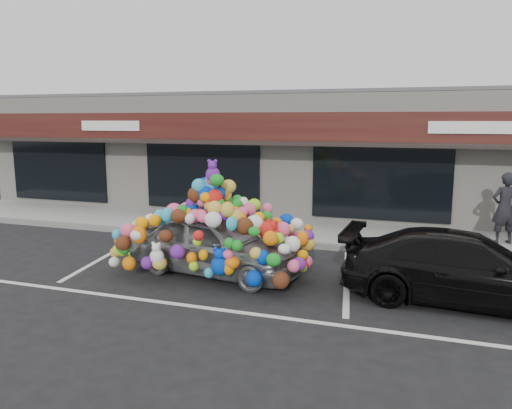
% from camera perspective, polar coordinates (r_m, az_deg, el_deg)
% --- Properties ---
extents(ground, '(90.00, 90.00, 0.00)m').
position_cam_1_polar(ground, '(11.52, -3.85, -7.39)').
color(ground, black).
rests_on(ground, ground).
extents(shop_building, '(24.00, 7.20, 4.31)m').
position_cam_1_polar(shop_building, '(19.12, 5.82, 6.03)').
color(shop_building, beige).
rests_on(shop_building, ground).
extents(sidewalk, '(26.00, 3.00, 0.15)m').
position_cam_1_polar(sidewalk, '(15.15, 1.93, -2.89)').
color(sidewalk, '#989892').
rests_on(sidewalk, ground).
extents(kerb, '(26.00, 0.18, 0.16)m').
position_cam_1_polar(kerb, '(13.76, 0.13, -4.19)').
color(kerb, slate).
rests_on(kerb, ground).
extents(parking_stripe_left, '(0.73, 4.37, 0.01)m').
position_cam_1_polar(parking_stripe_left, '(13.19, -16.53, -5.53)').
color(parking_stripe_left, silver).
rests_on(parking_stripe_left, ground).
extents(parking_stripe_mid, '(0.73, 4.37, 0.01)m').
position_cam_1_polar(parking_stripe_mid, '(10.99, 10.33, -8.35)').
color(parking_stripe_mid, silver).
rests_on(parking_stripe_mid, ground).
extents(lane_line, '(14.00, 0.12, 0.01)m').
position_cam_1_polar(lane_line, '(8.85, 2.62, -12.76)').
color(lane_line, silver).
rests_on(lane_line, ground).
extents(toy_car, '(2.88, 4.48, 2.46)m').
position_cam_1_polar(toy_car, '(11.01, -4.66, -3.71)').
color(toy_car, '#B5BAC0').
rests_on(toy_car, ground).
extents(black_sedan, '(2.04, 4.61, 1.32)m').
position_cam_1_polar(black_sedan, '(10.10, 22.85, -6.74)').
color(black_sedan, black).
rests_on(black_sedan, ground).
extents(pedestrian_a, '(0.81, 0.68, 1.88)m').
position_cam_1_polar(pedestrian_a, '(14.55, 26.52, -0.37)').
color(pedestrian_a, black).
rests_on(pedestrian_a, sidewalk).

